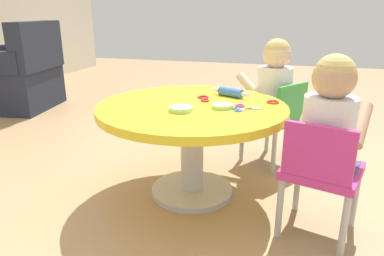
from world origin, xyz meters
TOP-DOWN VIEW (x-y plane):
  - ground_plane at (0.00, 0.00)m, footprint 10.00×10.00m
  - craft_table at (0.00, 0.00)m, footprint 0.96×0.96m
  - child_chair_left at (-0.22, -0.62)m, footprint 0.37×0.37m
  - seated_child_left at (-0.18, -0.63)m, footprint 0.41×0.35m
  - child_chair_right at (0.52, -0.40)m, footprint 0.42×0.42m
  - seated_child_right at (0.55, -0.37)m, footprint 0.42×0.44m
  - armchair_dark at (1.22, 2.15)m, footprint 0.80×0.81m
  - rolling_pin at (0.23, -0.16)m, footprint 0.11×0.22m
  - craft_scissors at (-0.03, -0.26)m, footprint 0.11×0.14m
  - playdough_blob_0 at (-0.13, 0.02)m, footprint 0.11×0.11m
  - playdough_blob_1 at (-0.02, -0.16)m, footprint 0.10×0.10m
  - cookie_cutter_0 at (0.15, -0.39)m, footprint 0.07×0.07m
  - cookie_cutter_1 at (0.15, -0.02)m, footprint 0.06×0.06m
  - cookie_cutter_2 at (0.09, -0.05)m, footprint 0.05×0.05m
  - cookie_cutter_3 at (0.03, -0.24)m, footprint 0.05×0.05m

SIDE VIEW (x-z plane):
  - ground_plane at x=0.00m, z-range 0.00..0.00m
  - child_chair_left at x=-0.22m, z-range 0.04..0.57m
  - child_chair_right at x=0.52m, z-range 0.04..0.57m
  - armchair_dark at x=1.22m, z-range -0.12..0.73m
  - craft_table at x=0.00m, z-range 0.14..0.64m
  - craft_scissors at x=-0.03m, z-range 0.49..0.50m
  - cookie_cutter_0 at x=0.15m, z-range 0.50..0.51m
  - cookie_cutter_1 at x=0.15m, z-range 0.50..0.51m
  - cookie_cutter_2 at x=0.09m, z-range 0.50..0.51m
  - cookie_cutter_3 at x=0.03m, z-range 0.50..0.51m
  - playdough_blob_1 at x=-0.02m, z-range 0.50..0.52m
  - playdough_blob_0 at x=-0.13m, z-range 0.50..0.52m
  - rolling_pin at x=0.23m, z-range 0.50..0.55m
  - seated_child_left at x=-0.18m, z-range 0.28..0.79m
  - seated_child_right at x=0.55m, z-range 0.28..0.79m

